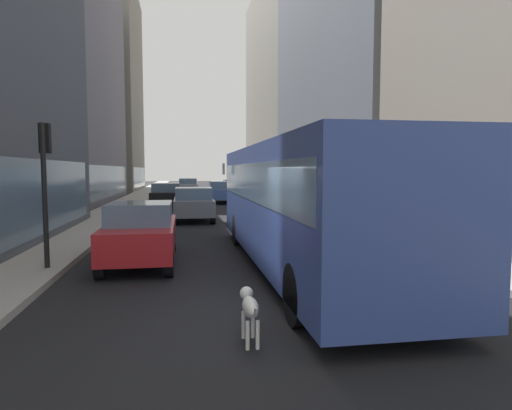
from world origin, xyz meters
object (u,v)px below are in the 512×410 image
(car_silver_sedan, at_px, (188,186))
(car_black_suv, at_px, (166,195))
(transit_bus, at_px, (300,197))
(car_red_coupe, at_px, (141,233))
(car_grey_wagon, at_px, (194,204))
(car_white_van, at_px, (233,188))
(dalmatian_dog, at_px, (250,307))
(car_blue_hatchback, at_px, (222,192))
(traffic_light_near, at_px, (45,171))

(car_silver_sedan, distance_m, car_black_suv, 16.67)
(transit_bus, height_order, car_red_coupe, transit_bus)
(car_silver_sedan, relative_size, car_grey_wagon, 1.06)
(transit_bus, xyz_separation_m, car_grey_wagon, (-2.40, 10.81, -0.96))
(car_white_van, relative_size, dalmatian_dog, 4.33)
(car_grey_wagon, height_order, car_white_van, same)
(car_blue_hatchback, relative_size, car_black_suv, 1.00)
(traffic_light_near, bearing_deg, car_grey_wagon, 70.60)
(car_silver_sedan, bearing_deg, car_black_suv, -95.51)
(car_white_van, xyz_separation_m, traffic_light_near, (-7.70, -28.68, 1.61))
(car_silver_sedan, xyz_separation_m, car_white_van, (4.00, -6.37, -0.00))
(car_silver_sedan, bearing_deg, car_red_coupe, -92.67)
(transit_bus, distance_m, car_red_coupe, 4.24)
(car_blue_hatchback, relative_size, dalmatian_dog, 4.68)
(car_silver_sedan, xyz_separation_m, dalmatian_dog, (0.41, -40.04, -0.31))
(car_red_coupe, relative_size, car_white_van, 1.00)
(transit_bus, relative_size, car_white_van, 2.77)
(car_silver_sedan, height_order, car_grey_wagon, same)
(car_black_suv, bearing_deg, traffic_light_near, -96.49)
(car_white_van, height_order, car_blue_hatchback, same)
(car_white_van, bearing_deg, car_silver_sedan, 122.11)
(traffic_light_near, bearing_deg, car_blue_hatchback, 74.78)
(car_grey_wagon, relative_size, car_white_van, 0.96)
(transit_bus, bearing_deg, traffic_light_near, 177.15)
(transit_bus, relative_size, car_blue_hatchback, 2.56)
(car_blue_hatchback, relative_size, traffic_light_near, 1.33)
(transit_bus, distance_m, car_blue_hatchback, 22.74)
(car_black_suv, bearing_deg, car_red_coupe, -90.00)
(traffic_light_near, bearing_deg, car_black_suv, 83.51)
(car_silver_sedan, xyz_separation_m, car_red_coupe, (-1.60, -34.30, -0.00))
(transit_bus, bearing_deg, car_silver_sedan, 93.88)
(car_blue_hatchback, xyz_separation_m, car_black_suv, (-4.00, -3.96, 0.00))
(car_silver_sedan, relative_size, car_blue_hatchback, 0.95)
(car_blue_hatchback, height_order, dalmatian_dog, car_blue_hatchback)
(car_silver_sedan, xyz_separation_m, car_black_suv, (-1.60, -16.60, 0.00))
(car_silver_sedan, distance_m, car_red_coupe, 34.34)
(transit_bus, relative_size, traffic_light_near, 3.39)
(transit_bus, bearing_deg, car_white_van, 86.84)
(car_red_coupe, bearing_deg, transit_bus, -14.71)
(car_grey_wagon, bearing_deg, car_red_coupe, -99.31)
(car_blue_hatchback, bearing_deg, dalmatian_dog, -94.15)
(car_blue_hatchback, distance_m, dalmatian_dog, 27.48)
(transit_bus, bearing_deg, car_blue_hatchback, 90.00)
(car_red_coupe, bearing_deg, car_blue_hatchback, 79.54)
(car_blue_hatchback, bearing_deg, car_red_coupe, -100.46)
(transit_bus, bearing_deg, car_grey_wagon, 102.51)
(car_grey_wagon, height_order, traffic_light_near, traffic_light_near)
(car_silver_sedan, xyz_separation_m, car_blue_hatchback, (2.40, -12.64, 0.00))
(car_silver_sedan, bearing_deg, car_blue_hatchback, -79.25)
(car_silver_sedan, height_order, car_white_van, same)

